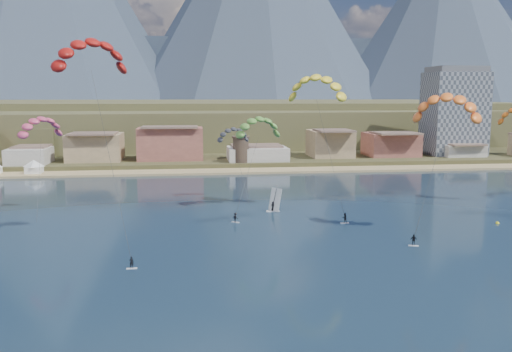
# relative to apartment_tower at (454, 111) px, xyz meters

# --- Properties ---
(ground) EXTENTS (2400.00, 2400.00, 0.00)m
(ground) POSITION_rel_apartment_tower_xyz_m (-85.00, -128.00, -17.82)
(ground) COLOR black
(ground) RESTS_ON ground
(beach) EXTENTS (2200.00, 12.00, 0.90)m
(beach) POSITION_rel_apartment_tower_xyz_m (-85.00, -22.00, -17.57)
(beach) COLOR tan
(beach) RESTS_ON ground
(land) EXTENTS (2200.00, 900.00, 4.00)m
(land) POSITION_rel_apartment_tower_xyz_m (-85.00, 432.00, -17.82)
(land) COLOR #4D452A
(land) RESTS_ON ground
(foothills) EXTENTS (940.00, 210.00, 18.00)m
(foothills) POSITION_rel_apartment_tower_xyz_m (-62.61, 104.47, -8.74)
(foothills) COLOR brown
(foothills) RESTS_ON ground
(mountain_ridge) EXTENTS (2060.00, 480.00, 400.00)m
(mountain_ridge) POSITION_rel_apartment_tower_xyz_m (-99.60, 695.65, 132.49)
(mountain_ridge) COLOR #2B3548
(mountain_ridge) RESTS_ON ground
(town) EXTENTS (400.00, 24.00, 12.00)m
(town) POSITION_rel_apartment_tower_xyz_m (-125.00, -6.00, -9.82)
(town) COLOR beige
(town) RESTS_ON ground
(apartment_tower) EXTENTS (20.00, 16.00, 32.00)m
(apartment_tower) POSITION_rel_apartment_tower_xyz_m (0.00, 0.00, 0.00)
(apartment_tower) COLOR gray
(apartment_tower) RESTS_ON ground
(watchtower) EXTENTS (5.82, 5.82, 8.60)m
(watchtower) POSITION_rel_apartment_tower_xyz_m (-80.00, -14.00, -11.45)
(watchtower) COLOR #47382D
(watchtower) RESTS_ON ground
(kitesurfer_red) EXTENTS (13.76, 18.30, 34.66)m
(kitesurfer_red) POSITION_rel_apartment_tower_xyz_m (-111.30, -101.44, 13.02)
(kitesurfer_red) COLOR silver
(kitesurfer_red) RESTS_ON ground
(kitesurfer_yellow) EXTENTS (13.58, 19.01, 30.17)m
(kitesurfer_yellow) POSITION_rel_apartment_tower_xyz_m (-70.25, -78.58, 8.39)
(kitesurfer_yellow) COLOR silver
(kitesurfer_yellow) RESTS_ON ground
(kitesurfer_orange) EXTENTS (15.23, 13.10, 25.98)m
(kitesurfer_orange) POSITION_rel_apartment_tower_xyz_m (-52.86, -100.77, 4.78)
(kitesurfer_orange) COLOR silver
(kitesurfer_orange) RESTS_ON ground
(kitesurfer_green) EXTENTS (12.02, 14.79, 21.69)m
(kitesurfer_green) POSITION_rel_apartment_tower_xyz_m (-82.31, -77.98, 0.13)
(kitesurfer_green) COLOR silver
(kitesurfer_green) RESTS_ON ground
(distant_kite_pink) EXTENTS (9.10, 9.41, 21.35)m
(distant_kite_pink) POSITION_rel_apartment_tower_xyz_m (-125.66, -77.45, 0.60)
(distant_kite_pink) COLOR #262626
(distant_kite_pink) RESTS_ON ground
(distant_kite_dark) EXTENTS (8.11, 6.27, 18.22)m
(distant_kite_dark) POSITION_rel_apartment_tower_xyz_m (-86.59, -66.21, -2.26)
(distant_kite_dark) COLOR #262626
(distant_kite_dark) RESTS_ON ground
(windsurfer) EXTENTS (2.75, 2.98, 4.91)m
(windsurfer) POSITION_rel_apartment_tower_xyz_m (-79.33, -80.10, -16.26)
(windsurfer) COLOR silver
(windsurfer) RESTS_ON ground
(buoy) EXTENTS (0.65, 0.65, 0.65)m
(buoy) POSITION_rel_apartment_tower_xyz_m (-39.08, -95.76, -17.71)
(buoy) COLOR #FFF11A
(buoy) RESTS_ON ground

